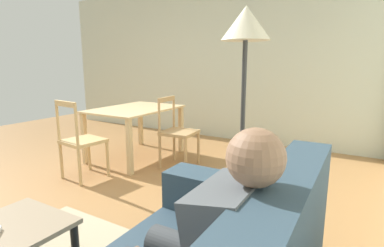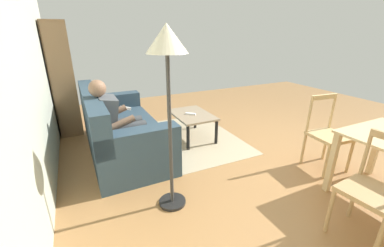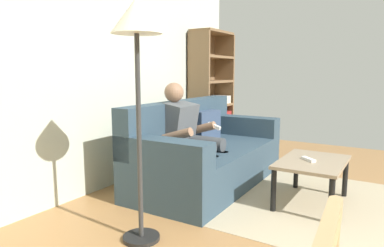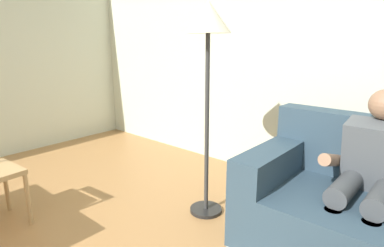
{
  "view_description": "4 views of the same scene",
  "coord_description": "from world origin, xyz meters",
  "px_view_note": "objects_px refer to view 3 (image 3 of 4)",
  "views": [
    {
      "loc": [
        1.91,
        2.81,
        1.36
      ],
      "look_at": [
        -0.08,
        1.63,
        0.9
      ],
      "focal_mm": 28.39,
      "sensor_mm": 36.0,
      "label": 1
    },
    {
      "loc": [
        -2.21,
        2.71,
        1.7
      ],
      "look_at": [
        1.2,
        1.07,
        0.26
      ],
      "focal_mm": 22.71,
      "sensor_mm": 36.0,
      "label": 2
    },
    {
      "loc": [
        -2.13,
        0.36,
        1.26
      ],
      "look_at": [
        -0.08,
        1.63,
        0.9
      ],
      "focal_mm": 32.41,
      "sensor_mm": 36.0,
      "label": 3
    },
    {
      "loc": [
        1.38,
        -0.04,
        1.48
      ],
      "look_at": [
        -0.08,
        1.63,
        0.9
      ],
      "focal_mm": 30.32,
      "sensor_mm": 36.0,
      "label": 4
    }
  ],
  "objects_px": {
    "coffee_table": "(312,167)",
    "floor_lamp": "(137,39)",
    "bookshelf": "(211,105)",
    "person_lounging": "(190,135)",
    "couch": "(205,154)",
    "tv_remote": "(308,159)"
  },
  "relations": [
    {
      "from": "coffee_table",
      "to": "floor_lamp",
      "type": "distance_m",
      "value": 2.03
    },
    {
      "from": "coffee_table",
      "to": "floor_lamp",
      "type": "relative_size",
      "value": 0.47
    },
    {
      "from": "coffee_table",
      "to": "floor_lamp",
      "type": "height_order",
      "value": "floor_lamp"
    },
    {
      "from": "bookshelf",
      "to": "floor_lamp",
      "type": "bearing_deg",
      "value": -161.62
    },
    {
      "from": "coffee_table",
      "to": "floor_lamp",
      "type": "xyz_separation_m",
      "value": [
        -1.43,
        0.92,
        1.12
      ]
    },
    {
      "from": "person_lounging",
      "to": "bookshelf",
      "type": "relative_size",
      "value": 0.62
    },
    {
      "from": "bookshelf",
      "to": "couch",
      "type": "bearing_deg",
      "value": -154.02
    },
    {
      "from": "tv_remote",
      "to": "couch",
      "type": "bearing_deg",
      "value": -49.6
    },
    {
      "from": "floor_lamp",
      "to": "bookshelf",
      "type": "bearing_deg",
      "value": 18.38
    },
    {
      "from": "couch",
      "to": "person_lounging",
      "type": "bearing_deg",
      "value": 173.17
    },
    {
      "from": "coffee_table",
      "to": "tv_remote",
      "type": "height_order",
      "value": "tv_remote"
    },
    {
      "from": "coffee_table",
      "to": "person_lounging",
      "type": "bearing_deg",
      "value": 101.91
    },
    {
      "from": "floor_lamp",
      "to": "person_lounging",
      "type": "bearing_deg",
      "value": 14.46
    },
    {
      "from": "person_lounging",
      "to": "coffee_table",
      "type": "relative_size",
      "value": 1.38
    },
    {
      "from": "tv_remote",
      "to": "bookshelf",
      "type": "bearing_deg",
      "value": -85.3
    },
    {
      "from": "couch",
      "to": "coffee_table",
      "type": "relative_size",
      "value": 2.49
    },
    {
      "from": "person_lounging",
      "to": "tv_remote",
      "type": "relative_size",
      "value": 6.75
    },
    {
      "from": "couch",
      "to": "floor_lamp",
      "type": "distance_m",
      "value": 1.86
    },
    {
      "from": "bookshelf",
      "to": "floor_lamp",
      "type": "xyz_separation_m",
      "value": [
        -2.79,
        -0.93,
        0.73
      ]
    },
    {
      "from": "couch",
      "to": "floor_lamp",
      "type": "relative_size",
      "value": 1.18
    },
    {
      "from": "person_lounging",
      "to": "floor_lamp",
      "type": "height_order",
      "value": "floor_lamp"
    },
    {
      "from": "couch",
      "to": "bookshelf",
      "type": "height_order",
      "value": "bookshelf"
    }
  ]
}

